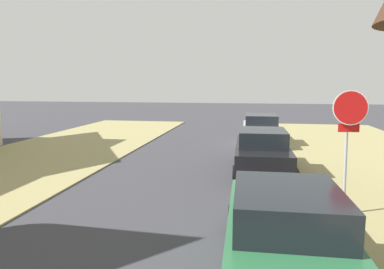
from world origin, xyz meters
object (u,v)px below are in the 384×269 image
object	(u,v)px
stop_sign_far	(349,126)
parked_sedan_black	(262,153)
parked_sedan_green	(285,237)
parked_sedan_silver	(261,130)

from	to	relation	value
stop_sign_far	parked_sedan_black	size ratio (longest dim) A/B	0.67
parked_sedan_green	stop_sign_far	bearing A→B (deg)	61.55
parked_sedan_green	parked_sedan_silver	world-z (taller)	same
stop_sign_far	parked_sedan_green	world-z (taller)	stop_sign_far
stop_sign_far	parked_sedan_silver	xyz separation A→B (m)	(-1.75, 10.08, -1.47)
parked_sedan_green	parked_sedan_silver	size ratio (longest dim) A/B	1.00
parked_sedan_green	parked_sedan_silver	distance (m)	13.16
parked_sedan_black	parked_sedan_silver	world-z (taller)	same
parked_sedan_green	parked_sedan_black	distance (m)	7.00
stop_sign_far	parked_sedan_green	size ratio (longest dim) A/B	0.67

